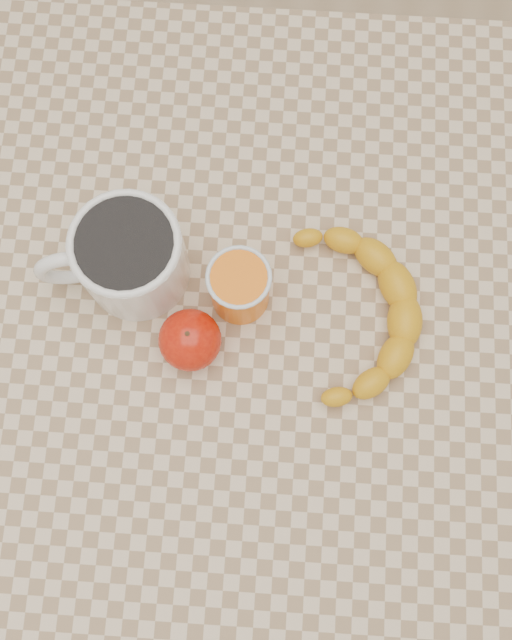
# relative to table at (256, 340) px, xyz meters

# --- Properties ---
(ground) EXTENTS (3.00, 3.00, 0.00)m
(ground) POSITION_rel_table_xyz_m (0.00, 0.00, -0.66)
(ground) COLOR tan
(ground) RESTS_ON ground
(table) EXTENTS (0.80, 0.80, 0.75)m
(table) POSITION_rel_table_xyz_m (0.00, 0.00, 0.00)
(table) COLOR beige
(table) RESTS_ON ground
(coffee_mug) EXTENTS (0.17, 0.14, 0.10)m
(coffee_mug) POSITION_rel_table_xyz_m (-0.14, 0.05, 0.14)
(coffee_mug) COLOR white
(coffee_mug) RESTS_ON table
(orange_juice_glass) EXTENTS (0.07, 0.07, 0.08)m
(orange_juice_glass) POSITION_rel_table_xyz_m (-0.02, 0.03, 0.13)
(orange_juice_glass) COLOR orange
(orange_juice_glass) RESTS_ON table
(apple) EXTENTS (0.08, 0.08, 0.06)m
(apple) POSITION_rel_table_xyz_m (-0.07, -0.03, 0.12)
(apple) COLOR #A20E05
(apple) RESTS_ON table
(banana) EXTENTS (0.19, 0.25, 0.04)m
(banana) POSITION_rel_table_xyz_m (0.11, 0.01, 0.10)
(banana) COLOR gold
(banana) RESTS_ON table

